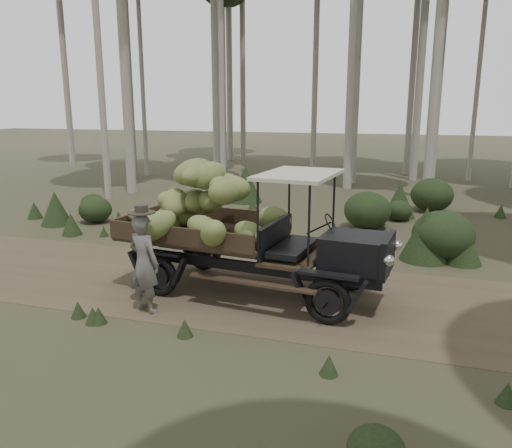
# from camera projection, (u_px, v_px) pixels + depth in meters

# --- Properties ---
(ground) EXTENTS (120.00, 120.00, 0.00)m
(ground) POSITION_uv_depth(u_px,v_px,m) (215.00, 286.00, 10.29)
(ground) COLOR #473D2B
(ground) RESTS_ON ground
(dirt_track) EXTENTS (70.00, 4.00, 0.01)m
(dirt_track) POSITION_uv_depth(u_px,v_px,m) (215.00, 286.00, 10.29)
(dirt_track) COLOR brown
(dirt_track) RESTS_ON ground
(banana_truck) EXTENTS (5.54, 2.77, 2.70)m
(banana_truck) POSITION_uv_depth(u_px,v_px,m) (226.00, 214.00, 9.77)
(banana_truck) COLOR black
(banana_truck) RESTS_ON ground
(farmer) EXTENTS (0.76, 0.62, 1.96)m
(farmer) POSITION_uv_depth(u_px,v_px,m) (144.00, 262.00, 8.84)
(farmer) COLOR #5B5853
(farmer) RESTS_ON ground
(undergrowth) EXTENTS (23.51, 22.88, 1.40)m
(undergrowth) POSITION_uv_depth(u_px,v_px,m) (252.00, 262.00, 10.08)
(undergrowth) COLOR #233319
(undergrowth) RESTS_ON ground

